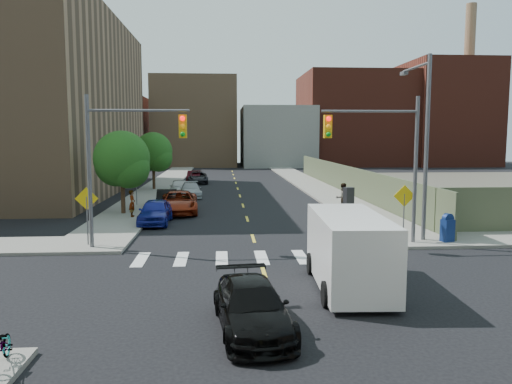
{
  "coord_description": "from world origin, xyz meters",
  "views": [
    {
      "loc": [
        -1.59,
        -16.76,
        5.18
      ],
      "look_at": [
        0.37,
        11.31,
        2.0
      ],
      "focal_mm": 35.0,
      "sensor_mm": 36.0,
      "label": 1
    }
  ],
  "objects": [
    {
      "name": "bg_bldg_east",
      "position": [
        22.0,
        72.0,
        8.0
      ],
      "size": [
        18.0,
        18.0,
        16.0
      ],
      "primitive_type": "cube",
      "color": "#592319",
      "rests_on": "ground"
    },
    {
      "name": "warn_sign_midwest",
      "position": [
        -7.8,
        20.0,
        1.99
      ],
      "size": [
        1.06,
        0.06,
        2.83
      ],
      "color": "#59595E",
      "rests_on": "ground"
    },
    {
      "name": "pedestrian_west",
      "position": [
        -7.15,
        14.48,
        0.99
      ],
      "size": [
        0.43,
        0.63,
        1.67
      ],
      "primitive_type": "imported",
      "rotation": [
        0.0,
        0.0,
        1.62
      ],
      "color": "gray",
      "rests_on": "sidewalk_nw"
    },
    {
      "name": "bg_bldg_west",
      "position": [
        -22.0,
        70.0,
        6.0
      ],
      "size": [
        14.0,
        18.0,
        12.0
      ],
      "primitive_type": "cube",
      "color": "#592319",
      "rests_on": "ground"
    },
    {
      "name": "bg_bldg_midwest",
      "position": [
        -6.0,
        72.0,
        7.5
      ],
      "size": [
        14.0,
        16.0,
        15.0
      ],
      "primitive_type": "cube",
      "color": "#8C6B4C",
      "rests_on": "ground"
    },
    {
      "name": "parked_car_red",
      "position": [
        -4.45,
        16.68,
        0.74
      ],
      "size": [
        2.78,
        5.47,
        1.48
      ],
      "primitive_type": "imported",
      "rotation": [
        0.0,
        0.0,
        0.06
      ],
      "color": "maroon",
      "rests_on": "ground"
    },
    {
      "name": "parked_car_blue",
      "position": [
        -5.5,
        12.63,
        0.73
      ],
      "size": [
        1.76,
        4.31,
        1.46
      ],
      "primitive_type": "imported",
      "rotation": [
        0.0,
        0.0,
        -0.01
      ],
      "color": "navy",
      "rests_on": "ground"
    },
    {
      "name": "bg_bldg_center",
      "position": [
        8.0,
        70.0,
        5.0
      ],
      "size": [
        12.0,
        16.0,
        10.0
      ],
      "primitive_type": "cube",
      "color": "gray",
      "rests_on": "ground"
    },
    {
      "name": "fence_north",
      "position": [
        9.6,
        28.0,
        1.25
      ],
      "size": [
        0.12,
        44.0,
        2.5
      ],
      "primitive_type": "cube",
      "color": "#575F42",
      "rests_on": "ground"
    },
    {
      "name": "warn_sign_ne",
      "position": [
        7.2,
        6.5,
        1.99
      ],
      "size": [
        1.06,
        0.06,
        2.83
      ],
      "color": "#59595E",
      "rests_on": "ground"
    },
    {
      "name": "mailbox",
      "position": [
        9.17,
        6.0,
        0.81
      ],
      "size": [
        0.67,
        0.59,
        1.36
      ],
      "rotation": [
        0.0,
        0.0,
        0.34
      ],
      "color": "navy",
      "rests_on": "sidewalk_ne"
    },
    {
      "name": "ground",
      "position": [
        0.0,
        0.0,
        0.0
      ],
      "size": [
        160.0,
        160.0,
        0.0
      ],
      "primitive_type": "plane",
      "color": "black",
      "rests_on": "ground"
    },
    {
      "name": "parked_car_silver",
      "position": [
        -4.2,
        25.34,
        0.62
      ],
      "size": [
        2.18,
        4.46,
        1.25
      ],
      "primitive_type": "imported",
      "rotation": [
        0.0,
        0.0,
        0.1
      ],
      "color": "#9A9CA1",
      "rests_on": "ground"
    },
    {
      "name": "tree_west_far",
      "position": [
        -8.0,
        31.05,
        3.48
      ],
      "size": [
        3.66,
        3.64,
        5.52
      ],
      "color": "#332114",
      "rests_on": "ground"
    },
    {
      "name": "bicycle",
      "position": [
        -6.42,
        -6.0,
        0.57
      ],
      "size": [
        0.79,
        1.66,
        0.84
      ],
      "primitive_type": "imported",
      "rotation": [
        0.0,
        0.0,
        0.15
      ],
      "color": "gray",
      "rests_on": "sidewalk_sw"
    },
    {
      "name": "parked_car_maroon",
      "position": [
        -4.61,
        38.37,
        0.66
      ],
      "size": [
        1.49,
        4.06,
        1.33
      ],
      "primitive_type": "imported",
      "rotation": [
        0.0,
        0.0,
        -0.02
      ],
      "color": "#3B0B12",
      "rests_on": "ground"
    },
    {
      "name": "streetlight_ne",
      "position": [
        8.2,
        6.9,
        5.22
      ],
      "size": [
        0.25,
        3.7,
        9.0
      ],
      "color": "#59595E",
      "rests_on": "ground"
    },
    {
      "name": "payphone",
      "position": [
        6.3,
        13.5,
        1.07
      ],
      "size": [
        0.66,
        0.6,
        1.85
      ],
      "primitive_type": "cube",
      "rotation": [
        0.0,
        0.0,
        0.32
      ],
      "color": "black",
      "rests_on": "sidewalk_ne"
    },
    {
      "name": "parked_car_grey",
      "position": [
        -4.2,
        37.76,
        0.65
      ],
      "size": [
        2.5,
        4.82,
        1.3
      ],
      "primitive_type": "imported",
      "rotation": [
        0.0,
        0.0,
        0.08
      ],
      "color": "black",
      "rests_on": "ground"
    },
    {
      "name": "black_sedan",
      "position": [
        -0.8,
        -3.93,
        0.65
      ],
      "size": [
        2.26,
        4.62,
        1.29
      ],
      "primitive_type": "imported",
      "rotation": [
        0.0,
        0.0,
        0.1
      ],
      "color": "black",
      "rests_on": "ground"
    },
    {
      "name": "signal_ne",
      "position": [
        5.98,
        6.0,
        4.53
      ],
      "size": [
        4.59,
        0.3,
        7.0
      ],
      "color": "#59595E",
      "rests_on": "ground"
    },
    {
      "name": "cargo_van",
      "position": [
        2.73,
        -0.26,
        1.34
      ],
      "size": [
        2.56,
        5.69,
        2.56
      ],
      "rotation": [
        0.0,
        0.0,
        -0.05
      ],
      "color": "white",
      "rests_on": "ground"
    },
    {
      "name": "warn_sign_nw",
      "position": [
        -7.8,
        6.5,
        1.99
      ],
      "size": [
        1.06,
        0.06,
        2.83
      ],
      "color": "#59595E",
      "rests_on": "ground"
    },
    {
      "name": "pedestrian_east",
      "position": [
        6.3,
        15.06,
        1.13
      ],
      "size": [
        1.08,
        0.91,
        1.96
      ],
      "primitive_type": "imported",
      "rotation": [
        0.0,
        0.0,
        3.33
      ],
      "color": "gray",
      "rests_on": "sidewalk_ne"
    },
    {
      "name": "parked_car_white",
      "position": [
        -5.27,
        26.97,
        0.69
      ],
      "size": [
        1.83,
        4.15,
        1.39
      ],
      "primitive_type": "imported",
      "rotation": [
        0.0,
        0.0,
        0.05
      ],
      "color": "silver",
      "rests_on": "ground"
    },
    {
      "name": "parked_car_black",
      "position": [
        -5.5,
        19.0,
        0.67
      ],
      "size": [
        1.71,
        4.13,
        1.33
      ],
      "primitive_type": "imported",
      "rotation": [
        0.0,
        0.0,
        0.08
      ],
      "color": "black",
      "rests_on": "ground"
    },
    {
      "name": "tree_west_near",
      "position": [
        -8.0,
        16.05,
        3.48
      ],
      "size": [
        3.66,
        3.64,
        5.52
      ],
      "color": "#332114",
      "rests_on": "ground"
    },
    {
      "name": "smokestack",
      "position": [
        42.0,
        70.0,
        14.0
      ],
      "size": [
        1.8,
        1.8,
        28.0
      ],
      "primitive_type": "cylinder",
      "color": "#8C6B4C",
      "rests_on": "ground"
    },
    {
      "name": "bg_bldg_fareast",
      "position": [
        38.0,
        70.0,
        9.0
      ],
      "size": [
        14.0,
        16.0,
        18.0
      ],
      "primitive_type": "cube",
      "color": "#592319",
      "rests_on": "ground"
    },
    {
      "name": "signal_nw",
      "position": [
        -5.98,
        6.0,
        4.53
      ],
      "size": [
        4.59,
        0.3,
        7.0
      ],
      "color": "#59595E",
      "rests_on": "ground"
    },
    {
      "name": "sidewalk_nw",
      "position": [
        -7.75,
        41.5,
        0.07
      ],
      "size": [
        3.5,
        73.0,
        0.15
      ],
      "primitive_type": "cube",
      "color": "gray",
      "rests_on": "ground"
    },
    {
      "name": "sidewalk_ne",
      "position": [
        7.75,
        41.5,
        0.07
      ],
      "size": [
        3.5,
        73.0,
        0.15
      ],
      "primitive_type": "cube",
      "color": "gray",
      "rests_on": "ground"
    }
  ]
}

